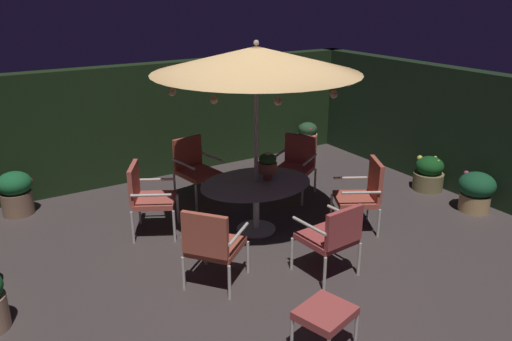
# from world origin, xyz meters

# --- Properties ---
(ground_plane) EXTENTS (8.00, 6.50, 0.02)m
(ground_plane) POSITION_xyz_m (0.00, 0.00, -0.01)
(ground_plane) COLOR #483D3C
(hedge_backdrop_rear) EXTENTS (8.00, 0.30, 2.00)m
(hedge_backdrop_rear) POSITION_xyz_m (0.00, 3.10, 1.00)
(hedge_backdrop_rear) COLOR black
(hedge_backdrop_rear) RESTS_ON ground_plane
(hedge_backdrop_right) EXTENTS (0.30, 6.50, 2.00)m
(hedge_backdrop_right) POSITION_xyz_m (3.85, 0.00, 1.00)
(hedge_backdrop_right) COLOR black
(hedge_backdrop_right) RESTS_ON ground_plane
(patio_dining_table) EXTENTS (1.57, 1.24, 0.71)m
(patio_dining_table) POSITION_xyz_m (0.21, 0.23, 0.59)
(patio_dining_table) COLOR silver
(patio_dining_table) RESTS_ON ground_plane
(patio_umbrella) EXTENTS (2.65, 2.65, 2.59)m
(patio_umbrella) POSITION_xyz_m (0.21, 0.23, 2.35)
(patio_umbrella) COLOR silver
(patio_umbrella) RESTS_ON ground_plane
(centerpiece_planter) EXTENTS (0.26, 0.26, 0.40)m
(centerpiece_planter) POSITION_xyz_m (0.40, 0.25, 0.94)
(centerpiece_planter) COLOR #AE6448
(centerpiece_planter) RESTS_ON patio_dining_table
(patio_chair_north) EXTENTS (0.83, 0.82, 0.96)m
(patio_chair_north) POSITION_xyz_m (1.45, 1.03, 0.54)
(patio_chair_north) COLOR beige
(patio_chair_north) RESTS_ON ground_plane
(patio_chair_northeast) EXTENTS (0.66, 0.72, 0.98)m
(patio_chair_northeast) POSITION_xyz_m (-0.03, 1.70, 0.56)
(patio_chair_northeast) COLOR silver
(patio_chair_northeast) RESTS_ON ground_plane
(patio_chair_east) EXTENTS (0.78, 0.79, 1.00)m
(patio_chair_east) POSITION_xyz_m (-1.10, 0.93, 0.58)
(patio_chair_east) COLOR silver
(patio_chair_east) RESTS_ON ground_plane
(patio_chair_southeast) EXTENTS (0.83, 0.83, 0.97)m
(patio_chair_southeast) POSITION_xyz_m (-0.94, -0.70, 0.55)
(patio_chair_southeast) COLOR beige
(patio_chair_southeast) RESTS_ON ground_plane
(patio_chair_south) EXTENTS (0.63, 0.64, 0.91)m
(patio_chair_south) POSITION_xyz_m (0.32, -1.23, 0.54)
(patio_chair_south) COLOR beige
(patio_chair_south) RESTS_ON ground_plane
(patio_chair_southwest) EXTENTS (0.78, 0.78, 1.00)m
(patio_chair_southwest) POSITION_xyz_m (1.50, -0.49, 0.56)
(patio_chair_southwest) COLOR beige
(patio_chair_southwest) RESTS_ON ground_plane
(ottoman_footrest) EXTENTS (0.59, 0.55, 0.43)m
(ottoman_footrest) POSITION_xyz_m (-0.54, -2.18, 0.37)
(ottoman_footrest) COLOR beige
(ottoman_footrest) RESTS_ON ground_plane
(potted_plant_back_center) EXTENTS (0.49, 0.49, 0.57)m
(potted_plant_back_center) POSITION_xyz_m (3.45, 0.01, 0.28)
(potted_plant_back_center) COLOR olive
(potted_plant_back_center) RESTS_ON ground_plane
(potted_plant_right_far) EXTENTS (0.40, 0.40, 0.63)m
(potted_plant_right_far) POSITION_xyz_m (2.95, 2.68, 0.32)
(potted_plant_right_far) COLOR tan
(potted_plant_right_far) RESTS_ON ground_plane
(potted_plant_front_corner) EXTENTS (0.54, 0.54, 0.61)m
(potted_plant_front_corner) POSITION_xyz_m (3.37, -0.94, 0.33)
(potted_plant_front_corner) COLOR tan
(potted_plant_front_corner) RESTS_ON ground_plane
(potted_plant_left_near) EXTENTS (0.51, 0.50, 0.66)m
(potted_plant_left_near) POSITION_xyz_m (-2.54, 2.57, 0.35)
(potted_plant_left_near) COLOR #8E6951
(potted_plant_left_near) RESTS_ON ground_plane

